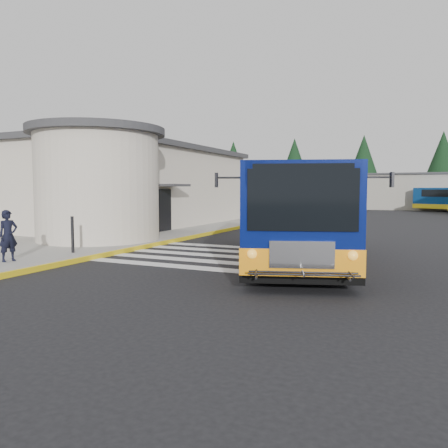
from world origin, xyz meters
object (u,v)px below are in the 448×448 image
at_px(transit_bus, 292,217).
at_px(bollard, 73,235).
at_px(pedestrian_b, 96,223).
at_px(pedestrian_a, 8,236).

distance_m(transit_bus, bollard, 7.50).
relative_size(transit_bus, pedestrian_b, 7.09).
bearing_deg(pedestrian_a, bollard, 2.99).
height_order(pedestrian_a, bollard, pedestrian_a).
distance_m(transit_bus, pedestrian_b, 8.78).
height_order(pedestrian_b, bollard, pedestrian_b).
distance_m(pedestrian_a, pedestrian_b, 5.44).
xyz_separation_m(pedestrian_a, bollard, (0.42, 2.21, -0.15)).
height_order(transit_bus, pedestrian_b, transit_bus).
bearing_deg(transit_bus, pedestrian_a, -166.69).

